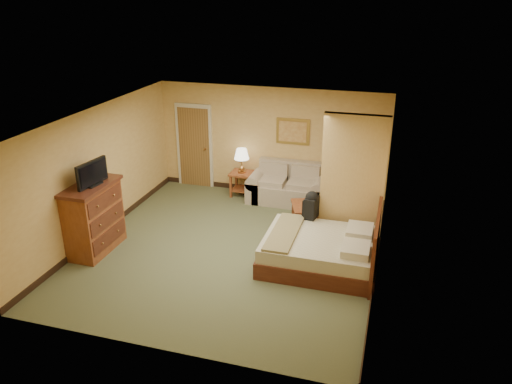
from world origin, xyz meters
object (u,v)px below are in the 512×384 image
at_px(coffee_table, 310,211).
at_px(loveseat, 288,190).
at_px(bed, 324,251).
at_px(dresser, 93,218).

bearing_deg(coffee_table, loveseat, 123.38).
height_order(coffee_table, bed, bed).
bearing_deg(bed, coffee_table, 109.16).
bearing_deg(dresser, bed, 8.36).
bearing_deg(dresser, coffee_table, 29.99).
bearing_deg(loveseat, dresser, -132.29).
bearing_deg(loveseat, bed, -64.36).
height_order(loveseat, coffee_table, loveseat).
relative_size(loveseat, bed, 0.90).
xyz_separation_m(loveseat, coffee_table, (0.75, -1.14, 0.05)).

